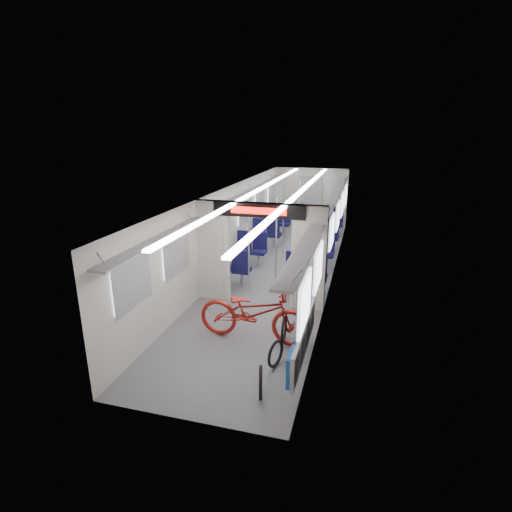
% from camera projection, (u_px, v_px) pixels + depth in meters
% --- Properties ---
extents(carriage, '(12.00, 12.02, 2.31)m').
position_uv_depth(carriage, '(277.00, 222.00, 10.26)').
color(carriage, '#515456').
rests_on(carriage, ground).
extents(bicycle, '(2.15, 0.80, 1.12)m').
position_uv_depth(bicycle, '(254.00, 312.00, 7.35)').
color(bicycle, maroon).
rests_on(bicycle, ground).
extents(flip_bench, '(0.12, 2.14, 0.55)m').
position_uv_depth(flip_bench, '(303.00, 339.00, 6.39)').
color(flip_bench, gray).
rests_on(flip_bench, carriage).
extents(bike_hoop_a, '(0.17, 0.50, 0.51)m').
position_uv_depth(bike_hoop_a, '(261.00, 384.00, 5.84)').
color(bike_hoop_a, black).
rests_on(bike_hoop_a, ground).
extents(bike_hoop_b, '(0.19, 0.47, 0.48)m').
position_uv_depth(bike_hoop_b, '(275.00, 355.00, 6.61)').
color(bike_hoop_b, black).
rests_on(bike_hoop_b, ground).
extents(bike_hoop_c, '(0.07, 0.50, 0.49)m').
position_uv_depth(bike_hoop_c, '(284.00, 331.00, 7.39)').
color(bike_hoop_c, black).
rests_on(bike_hoop_c, ground).
extents(seat_bay_near_left, '(0.89, 1.98, 1.07)m').
position_uv_depth(seat_bay_near_left, '(242.00, 255.00, 10.77)').
color(seat_bay_near_left, black).
rests_on(seat_bay_near_left, ground).
extents(seat_bay_near_right, '(0.96, 2.33, 1.18)m').
position_uv_depth(seat_bay_near_right, '(312.00, 258.00, 10.41)').
color(seat_bay_near_right, black).
rests_on(seat_bay_near_right, ground).
extents(seat_bay_far_left, '(0.90, 2.04, 1.09)m').
position_uv_depth(seat_bay_far_left, '(273.00, 225.00, 14.08)').
color(seat_bay_far_left, black).
rests_on(seat_bay_far_left, ground).
extents(seat_bay_far_right, '(0.95, 2.28, 1.16)m').
position_uv_depth(seat_bay_far_right, '(327.00, 226.00, 13.85)').
color(seat_bay_far_right, black).
rests_on(seat_bay_far_right, ground).
extents(stanchion_near_left, '(0.04, 0.04, 2.30)m').
position_uv_depth(stanchion_near_left, '(249.00, 246.00, 9.37)').
color(stanchion_near_left, silver).
rests_on(stanchion_near_left, ground).
extents(stanchion_near_right, '(0.04, 0.04, 2.30)m').
position_uv_depth(stanchion_near_right, '(276.00, 247.00, 9.32)').
color(stanchion_near_right, silver).
rests_on(stanchion_near_right, ground).
extents(stanchion_far_left, '(0.04, 0.04, 2.30)m').
position_uv_depth(stanchion_far_left, '(283.00, 219.00, 12.23)').
color(stanchion_far_left, silver).
rests_on(stanchion_far_left, ground).
extents(stanchion_far_right, '(0.04, 0.04, 2.30)m').
position_uv_depth(stanchion_far_right, '(299.00, 220.00, 12.13)').
color(stanchion_far_right, silver).
rests_on(stanchion_far_right, ground).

